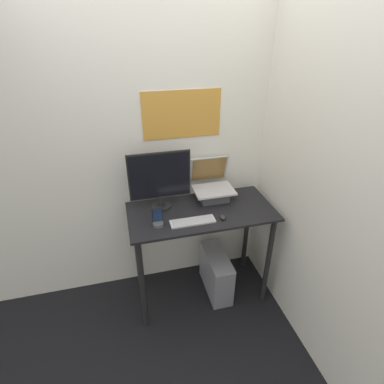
# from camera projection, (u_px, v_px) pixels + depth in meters

# --- Properties ---
(ground_plane) EXTENTS (12.00, 12.00, 0.00)m
(ground_plane) POSITION_uv_depth(u_px,v_px,m) (209.00, 315.00, 2.59)
(ground_plane) COLOR black
(wall_back) EXTENTS (6.00, 0.06, 2.60)m
(wall_back) POSITION_uv_depth(u_px,v_px,m) (190.00, 148.00, 2.50)
(wall_back) COLOR silver
(wall_back) RESTS_ON ground_plane
(wall_side_right) EXTENTS (0.05, 6.00, 2.60)m
(wall_side_right) POSITION_uv_depth(u_px,v_px,m) (304.00, 171.00, 2.10)
(wall_side_right) COLOR silver
(wall_side_right) RESTS_ON ground_plane
(desk) EXTENTS (1.16, 0.56, 0.91)m
(desk) POSITION_uv_depth(u_px,v_px,m) (201.00, 228.00, 2.47)
(desk) COLOR black
(desk) RESTS_ON ground_plane
(laptop) EXTENTS (0.33, 0.31, 0.34)m
(laptop) POSITION_uv_depth(u_px,v_px,m) (213.00, 189.00, 2.51)
(laptop) COLOR #4C4C51
(laptop) RESTS_ON desk
(monitor) EXTENTS (0.48, 0.15, 0.47)m
(monitor) POSITION_uv_depth(u_px,v_px,m) (160.00, 181.00, 2.31)
(monitor) COLOR black
(monitor) RESTS_ON desk
(keyboard) EXTENTS (0.34, 0.10, 0.02)m
(keyboard) POSITION_uv_depth(u_px,v_px,m) (193.00, 221.00, 2.24)
(keyboard) COLOR silver
(keyboard) RESTS_ON desk
(mouse) EXTENTS (0.04, 0.07, 0.03)m
(mouse) POSITION_uv_depth(u_px,v_px,m) (223.00, 217.00, 2.28)
(mouse) COLOR #262626
(mouse) RESTS_ON desk
(cell_phone) EXTENTS (0.08, 0.08, 0.15)m
(cell_phone) POSITION_uv_depth(u_px,v_px,m) (158.00, 221.00, 2.19)
(cell_phone) COLOR #4C4C51
(cell_phone) RESTS_ON desk
(computer_tower) EXTENTS (0.18, 0.48, 0.41)m
(computer_tower) POSITION_uv_depth(u_px,v_px,m) (216.00, 273.00, 2.75)
(computer_tower) COLOR gray
(computer_tower) RESTS_ON ground_plane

